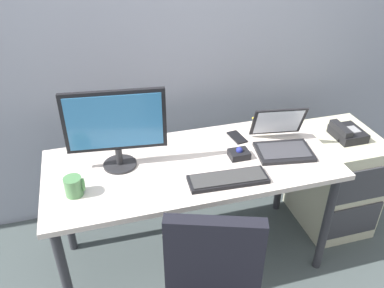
{
  "coord_description": "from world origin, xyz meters",
  "views": [
    {
      "loc": [
        -0.48,
        -1.72,
        2.0
      ],
      "look_at": [
        0.0,
        0.0,
        0.86
      ],
      "focal_mm": 37.11,
      "sensor_mm": 36.0,
      "label": 1
    }
  ],
  "objects_px": {
    "file_cabinet": "(335,180)",
    "keyboard": "(228,179)",
    "desk_phone": "(347,133)",
    "banana": "(262,124)",
    "cell_phone": "(237,137)",
    "coffee_mug": "(74,186)",
    "monitor_main": "(115,125)",
    "trackball_mouse": "(239,154)",
    "laptop": "(282,140)"
  },
  "relations": [
    {
      "from": "trackball_mouse",
      "to": "coffee_mug",
      "type": "distance_m",
      "value": 0.9
    },
    {
      "from": "banana",
      "to": "file_cabinet",
      "type": "bearing_deg",
      "value": -20.37
    },
    {
      "from": "desk_phone",
      "to": "keyboard",
      "type": "relative_size",
      "value": 0.48
    },
    {
      "from": "monitor_main",
      "to": "coffee_mug",
      "type": "xyz_separation_m",
      "value": [
        -0.24,
        -0.19,
        -0.2
      ]
    },
    {
      "from": "banana",
      "to": "keyboard",
      "type": "bearing_deg",
      "value": -130.2
    },
    {
      "from": "file_cabinet",
      "to": "laptop",
      "type": "relative_size",
      "value": 1.95
    },
    {
      "from": "trackball_mouse",
      "to": "banana",
      "type": "height_order",
      "value": "trackball_mouse"
    },
    {
      "from": "desk_phone",
      "to": "cell_phone",
      "type": "distance_m",
      "value": 0.7
    },
    {
      "from": "keyboard",
      "to": "coffee_mug",
      "type": "xyz_separation_m",
      "value": [
        -0.76,
        0.1,
        0.04
      ]
    },
    {
      "from": "monitor_main",
      "to": "cell_phone",
      "type": "relative_size",
      "value": 3.67
    },
    {
      "from": "coffee_mug",
      "to": "banana",
      "type": "bearing_deg",
      "value": 17.79
    },
    {
      "from": "coffee_mug",
      "to": "trackball_mouse",
      "type": "bearing_deg",
      "value": 5.51
    },
    {
      "from": "coffee_mug",
      "to": "monitor_main",
      "type": "bearing_deg",
      "value": 37.76
    },
    {
      "from": "trackball_mouse",
      "to": "coffee_mug",
      "type": "bearing_deg",
      "value": -174.49
    },
    {
      "from": "trackball_mouse",
      "to": "cell_phone",
      "type": "relative_size",
      "value": 0.77
    },
    {
      "from": "desk_phone",
      "to": "cell_phone",
      "type": "height_order",
      "value": "desk_phone"
    },
    {
      "from": "laptop",
      "to": "trackball_mouse",
      "type": "xyz_separation_m",
      "value": [
        -0.27,
        -0.02,
        -0.03
      ]
    },
    {
      "from": "desk_phone",
      "to": "banana",
      "type": "xyz_separation_m",
      "value": [
        -0.49,
        0.2,
        0.03
      ]
    },
    {
      "from": "file_cabinet",
      "to": "coffee_mug",
      "type": "height_order",
      "value": "coffee_mug"
    },
    {
      "from": "desk_phone",
      "to": "coffee_mug",
      "type": "height_order",
      "value": "coffee_mug"
    },
    {
      "from": "file_cabinet",
      "to": "banana",
      "type": "xyz_separation_m",
      "value": [
        -0.5,
        0.18,
        0.42
      ]
    },
    {
      "from": "cell_phone",
      "to": "coffee_mug",
      "type": "bearing_deg",
      "value": -171.53
    },
    {
      "from": "laptop",
      "to": "coffee_mug",
      "type": "relative_size",
      "value": 3.6
    },
    {
      "from": "desk_phone",
      "to": "trackball_mouse",
      "type": "height_order",
      "value": "trackball_mouse"
    },
    {
      "from": "desk_phone",
      "to": "cell_phone",
      "type": "bearing_deg",
      "value": 170.86
    },
    {
      "from": "file_cabinet",
      "to": "cell_phone",
      "type": "xyz_separation_m",
      "value": [
        -0.7,
        0.09,
        0.4
      ]
    },
    {
      "from": "desk_phone",
      "to": "monitor_main",
      "type": "bearing_deg",
      "value": 179.39
    },
    {
      "from": "laptop",
      "to": "banana",
      "type": "distance_m",
      "value": 0.27
    },
    {
      "from": "laptop",
      "to": "banana",
      "type": "bearing_deg",
      "value": 90.39
    },
    {
      "from": "cell_phone",
      "to": "banana",
      "type": "height_order",
      "value": "banana"
    },
    {
      "from": "trackball_mouse",
      "to": "coffee_mug",
      "type": "xyz_separation_m",
      "value": [
        -0.89,
        -0.09,
        0.03
      ]
    },
    {
      "from": "desk_phone",
      "to": "banana",
      "type": "height_order",
      "value": "desk_phone"
    },
    {
      "from": "file_cabinet",
      "to": "desk_phone",
      "type": "distance_m",
      "value": 0.38
    },
    {
      "from": "file_cabinet",
      "to": "cell_phone",
      "type": "height_order",
      "value": "cell_phone"
    },
    {
      "from": "banana",
      "to": "trackball_mouse",
      "type": "bearing_deg",
      "value": -133.12
    },
    {
      "from": "keyboard",
      "to": "laptop",
      "type": "distance_m",
      "value": 0.46
    },
    {
      "from": "keyboard",
      "to": "coffee_mug",
      "type": "height_order",
      "value": "coffee_mug"
    },
    {
      "from": "desk_phone",
      "to": "laptop",
      "type": "height_order",
      "value": "laptop"
    },
    {
      "from": "laptop",
      "to": "banana",
      "type": "height_order",
      "value": "laptop"
    },
    {
      "from": "keyboard",
      "to": "trackball_mouse",
      "type": "bearing_deg",
      "value": 54.7
    },
    {
      "from": "keyboard",
      "to": "trackball_mouse",
      "type": "xyz_separation_m",
      "value": [
        0.13,
        0.19,
        0.01
      ]
    },
    {
      "from": "laptop",
      "to": "cell_phone",
      "type": "relative_size",
      "value": 2.51
    },
    {
      "from": "file_cabinet",
      "to": "keyboard",
      "type": "height_order",
      "value": "keyboard"
    },
    {
      "from": "coffee_mug",
      "to": "cell_phone",
      "type": "relative_size",
      "value": 0.7
    },
    {
      "from": "monitor_main",
      "to": "coffee_mug",
      "type": "height_order",
      "value": "monitor_main"
    },
    {
      "from": "monitor_main",
      "to": "trackball_mouse",
      "type": "distance_m",
      "value": 0.7
    },
    {
      "from": "monitor_main",
      "to": "desk_phone",
      "type": "bearing_deg",
      "value": -0.61
    },
    {
      "from": "trackball_mouse",
      "to": "keyboard",
      "type": "bearing_deg",
      "value": -125.3
    },
    {
      "from": "keyboard",
      "to": "cell_phone",
      "type": "relative_size",
      "value": 2.94
    },
    {
      "from": "desk_phone",
      "to": "cell_phone",
      "type": "xyz_separation_m",
      "value": [
        -0.69,
        0.11,
        0.02
      ]
    }
  ]
}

